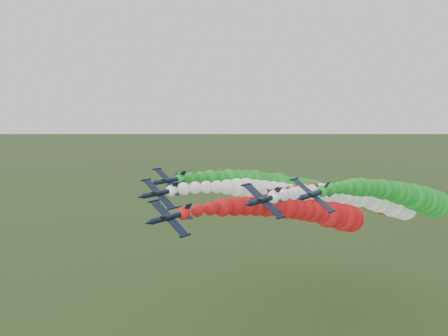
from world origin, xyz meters
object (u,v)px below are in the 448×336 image
at_px(jet_outer_right, 414,198).
at_px(jet_trail, 361,199).
at_px(jet_inner_left, 292,196).
at_px(jet_outer_left, 291,187).
at_px(jet_lead, 317,213).
at_px(jet_inner_right, 376,201).

distance_m(jet_outer_right, jet_trail, 17.29).
relative_size(jet_inner_left, jet_outer_left, 1.00).
height_order(jet_lead, jet_outer_left, jet_outer_left).
distance_m(jet_outer_left, jet_outer_right, 37.09).
distance_m(jet_inner_left, jet_outer_left, 12.84).
relative_size(jet_inner_right, jet_outer_left, 1.00).
bearing_deg(jet_trail, jet_inner_right, -53.46).
xyz_separation_m(jet_outer_right, jet_trail, (-16.54, 4.00, -3.07)).
xyz_separation_m(jet_lead, jet_trail, (1.96, 25.02, 0.01)).
bearing_deg(jet_inner_right, jet_outer_right, 49.96).
height_order(jet_lead, jet_inner_right, jet_inner_right).
height_order(jet_lead, jet_outer_right, jet_outer_right).
bearing_deg(jet_outer_left, jet_inner_right, -10.73).
relative_size(jet_inner_left, jet_trail, 1.00).
bearing_deg(jet_inner_left, jet_lead, -31.66).
bearing_deg(jet_inner_left, jet_trail, 52.63).
xyz_separation_m(jet_inner_left, jet_outer_left, (-6.81, 10.88, 0.38)).
bearing_deg(jet_outer_left, jet_outer_right, 4.56).
height_order(jet_inner_right, jet_outer_left, jet_inner_right).
distance_m(jet_inner_left, jet_outer_right, 33.19).
bearing_deg(jet_trail, jet_lead, -94.47).
xyz_separation_m(jet_inner_right, jet_outer_right, (7.21, 8.58, 0.39)).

